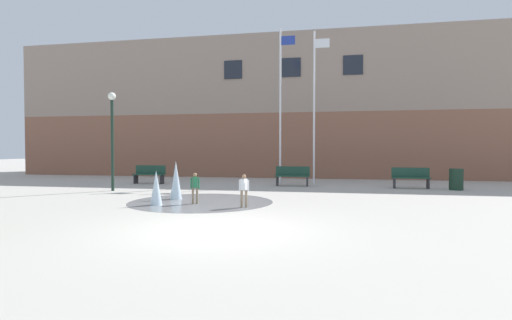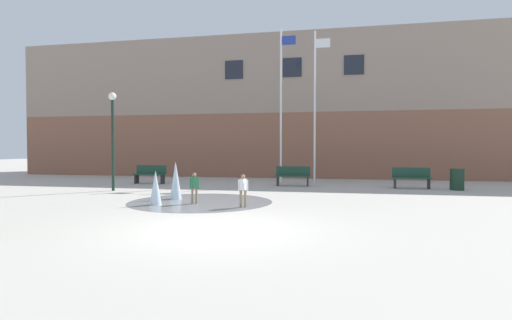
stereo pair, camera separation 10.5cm
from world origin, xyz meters
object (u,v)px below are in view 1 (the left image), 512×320
Objects in this scene: park_bench_far_left at (149,174)px; child_running at (195,186)px; flagpole_right at (315,103)px; park_bench_near_trashcan at (411,177)px; park_bench_center at (292,176)px; child_in_fountain at (244,188)px; flagpole_left at (281,101)px; trash_can at (456,179)px; lamp_post_left_lane at (112,127)px.

park_bench_far_left is 1.62× the size of child_running.
child_running is 9.67m from flagpole_right.
park_bench_center is at bearing 178.56° from park_bench_near_trashcan.
child_in_fountain is at bearing -95.57° from park_bench_center.
flagpole_left is at bearing -163.21° from child_in_fountain.
child_running is at bearing -53.71° from park_bench_far_left.
trash_can is (7.77, -2.22, -3.74)m from flagpole_left.
flagpole_left is (6.34, 1.93, 3.71)m from park_bench_far_left.
lamp_post_left_lane is 14.58m from trash_can.
flagpole_left reaches higher than park_bench_center.
child_running is 5.94m from lamp_post_left_lane.
trash_can is (14.12, -0.29, -0.03)m from park_bench_far_left.
park_bench_center is 1.00× the size of park_bench_near_trashcan.
flagpole_left reaches higher than child_in_fountain.
lamp_post_left_lane reaches higher than trash_can.
flagpole_right reaches higher than child_running.
child_running is at bearing -88.70° from child_in_fountain.
flagpole_right is (0.94, 1.73, 3.59)m from park_bench_center.
park_bench_far_left is 7.60m from flagpole_left.
flagpole_left is (-0.78, 1.73, 3.71)m from park_bench_center.
child_in_fountain is at bearing -130.40° from park_bench_near_trashcan.
park_bench_near_trashcan is 1.79m from trash_can.
flagpole_right is (1.72, 0.00, -0.12)m from flagpole_left.
park_bench_near_trashcan reaches higher than trash_can.
park_bench_far_left is at bearing 178.82° from trash_can.
park_bench_near_trashcan is 5.90m from flagpole_right.
park_bench_far_left is 0.39× the size of lamp_post_left_lane.
park_bench_center is 0.39× the size of lamp_post_left_lane.
park_bench_far_left is at bearing -120.80° from child_in_fountain.
flagpole_right is 8.50× the size of trash_can.
lamp_post_left_lane is (-4.68, 3.02, 2.06)m from child_running.
trash_can is at bearing -4.01° from park_bench_center.
park_bench_near_trashcan is (5.24, -0.13, 0.00)m from park_bench_center.
flagpole_left is 1.73m from flagpole_right.
flagpole_left is (1.61, 8.38, 3.61)m from child_running.
child_running reaches higher than trash_can.
child_in_fountain and child_running have the same top height.
flagpole_left is 8.91m from trash_can.
park_bench_far_left reaches higher than trash_can.
child_in_fountain is 0.24× the size of lamp_post_left_lane.
flagpole_left is at bearing 16.91° from park_bench_far_left.
lamp_post_left_lane reaches higher than child_in_fountain.
child_in_fountain is 1.76m from child_running.
park_bench_center is 4.16m from flagpole_left.
park_bench_far_left is 12.37m from park_bench_near_trashcan.
park_bench_center is at bearing -65.70° from flagpole_left.
park_bench_near_trashcan is 1.78× the size of trash_can.
park_bench_center is 4.09m from flagpole_right.
park_bench_center reaches higher than trash_can.
park_bench_near_trashcan is (12.37, 0.07, 0.00)m from park_bench_far_left.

